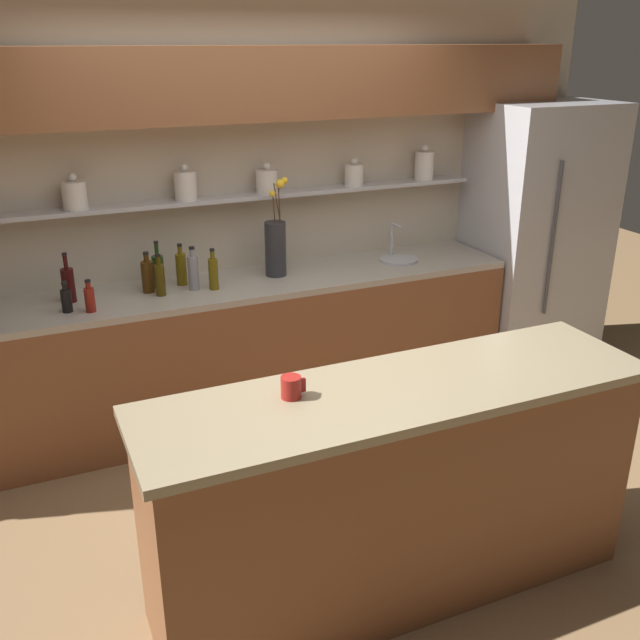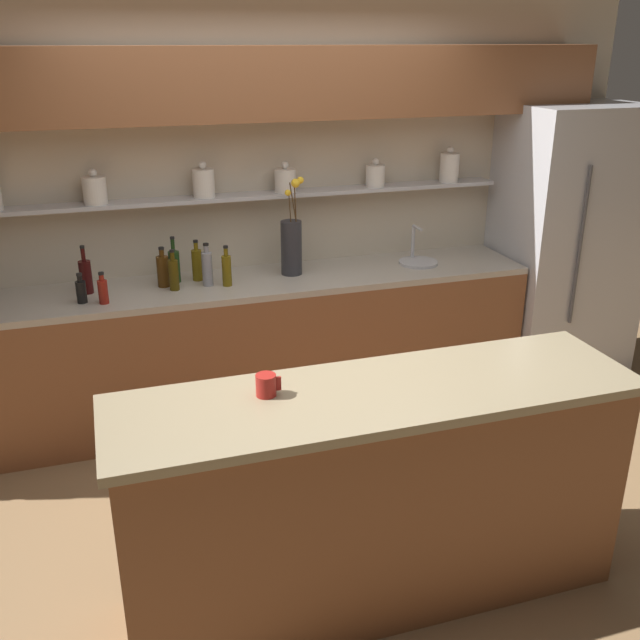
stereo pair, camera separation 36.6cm
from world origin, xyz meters
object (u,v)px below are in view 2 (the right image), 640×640
Objects in this scene: bottle_sauce_0 at (81,291)px; bottle_oil_6 at (197,264)px; bottle_wine_1 at (86,276)px; bottle_oil_5 at (227,270)px; bottle_spirit_4 at (163,271)px; coffee_mug at (266,385)px; refrigerator at (565,245)px; flower_vase at (292,245)px; bottle_wine_3 at (174,266)px; bottle_oil_2 at (174,274)px; sink_fixture at (418,260)px; bottle_spirit_8 at (207,268)px; bottle_sauce_7 at (103,291)px.

bottle_sauce_0 is 0.68× the size of bottle_oil_6.
bottle_wine_1 is 0.83m from bottle_oil_5.
coffee_mug is at bearing -83.05° from bottle_spirit_4.
refrigerator is 2.81m from bottle_spirit_4.
bottle_oil_5 is at bearing -166.59° from flower_vase.
bottle_wine_3 is at bearing 39.44° from bottle_spirit_4.
bottle_wine_1 is at bearing 178.34° from bottle_spirit_4.
coffee_mug is at bearing -84.49° from bottle_oil_2.
sink_fixture is 1.47m from bottle_oil_6.
bottle_spirit_8 is (-0.11, 0.04, 0.01)m from bottle_oil_5.
refrigerator is 3.29m from bottle_sauce_0.
bottle_oil_6 is 2.54× the size of coffee_mug.
bottle_oil_2 reaches higher than sink_fixture.
coffee_mug is at bearing -66.76° from bottle_sauce_0.
refrigerator is at bearing -3.22° from bottle_oil_6.
bottle_spirit_8 is 2.62× the size of coffee_mug.
bottle_sauce_7 is at bearing -170.22° from flower_vase.
coffee_mug is at bearing -146.93° from refrigerator.
bottle_oil_6 is at bearing 16.82° from bottle_sauce_0.
bottle_oil_2 is 0.21m from bottle_spirit_8.
bottle_wine_1 is at bearing 110.42° from coffee_mug.
bottle_wine_1 reaches higher than bottle_wine_3.
bottle_wine_3 is (0.02, 0.15, 0.00)m from bottle_oil_2.
bottle_spirit_4 reaches higher than coffee_mug.
bottle_wine_1 is 1.91m from coffee_mug.
refrigerator reaches higher than bottle_wine_1.
bottle_sauce_0 is 1.77m from coffee_mug.
bottle_spirit_4 is 0.98× the size of bottle_oil_5.
bottle_oil_5 is (0.30, -0.17, -0.00)m from bottle_wine_3.
bottle_oil_2 is (0.50, -0.10, -0.00)m from bottle_wine_1.
sink_fixture is at bearing 1.02° from bottle_spirit_8.
bottle_oil_6 reaches higher than sink_fixture.
bottle_wine_1 is (-3.26, 0.10, 0.06)m from refrigerator.
bottle_wine_1 is at bearing 178.61° from sink_fixture.
bottle_sauce_7 is at bearing -155.66° from bottle_oil_6.
bottle_oil_2 is 2.46× the size of coffee_mug.
refrigerator is at bearing -2.52° from flower_vase.
flower_vase is at bearing 177.48° from sink_fixture.
bottle_sauce_7 is (-0.44, -0.27, -0.03)m from bottle_wine_3.
bottle_oil_2 is (0.53, 0.06, 0.03)m from bottle_sauce_0.
sink_fixture is 1.69m from bottle_spirit_4.
sink_fixture is 0.98× the size of bottle_spirit_8.
bottle_oil_5 is (-2.44, -0.02, 0.06)m from refrigerator.
bottle_oil_6 is at bearing 24.34° from bottle_sauce_7.
flower_vase is 2.52× the size of bottle_oil_2.
bottle_wine_3 reaches higher than bottle_sauce_7.
sink_fixture is 2.17m from bottle_sauce_0.
bottle_oil_5 is (0.82, -0.12, -0.00)m from bottle_wine_1.
bottle_wine_1 is at bearing 178.22° from refrigerator.
coffee_mug is (0.22, -1.78, 0.04)m from bottle_spirit_4.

